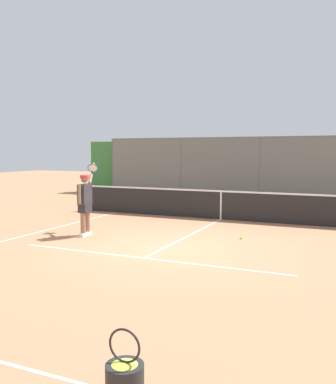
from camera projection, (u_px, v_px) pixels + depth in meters
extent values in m
plane|color=#B27551|center=(165.00, 247.00, 9.87)|extent=(60.00, 60.00, 0.00)
cube|color=white|center=(144.00, 258.00, 8.87)|extent=(6.23, 0.05, 0.01)
cube|color=white|center=(16.00, 238.00, 10.94)|extent=(0.05, 10.07, 0.01)
cube|color=white|center=(191.00, 234.00, 11.39)|extent=(0.05, 5.54, 0.01)
cylinder|color=slate|center=(260.00, 169.00, 19.20)|extent=(0.07, 0.07, 2.91)
cylinder|color=slate|center=(180.00, 167.00, 20.78)|extent=(0.07, 0.07, 2.91)
cylinder|color=slate|center=(113.00, 166.00, 22.36)|extent=(0.07, 0.07, 2.91)
cylinder|color=slate|center=(260.00, 137.00, 19.06)|extent=(15.60, 0.05, 0.05)
cube|color=slate|center=(260.00, 169.00, 19.20)|extent=(15.60, 0.02, 2.91)
cube|color=#387A3D|center=(262.00, 170.00, 19.80)|extent=(18.60, 0.90, 2.76)
cube|color=#ADADA8|center=(258.00, 199.00, 19.17)|extent=(16.60, 0.18, 0.15)
cylinder|color=#2D2D2D|center=(91.00, 197.00, 15.93)|extent=(0.09, 0.09, 1.07)
cube|color=black|center=(221.00, 206.00, 13.86)|extent=(10.16, 0.02, 0.91)
cube|color=white|center=(221.00, 191.00, 13.81)|extent=(10.16, 0.04, 0.05)
cube|color=white|center=(221.00, 206.00, 13.86)|extent=(0.05, 0.04, 0.91)
cube|color=silver|center=(83.00, 235.00, 11.14)|extent=(0.14, 0.27, 0.09)
cylinder|color=#8C664C|center=(83.00, 219.00, 11.10)|extent=(0.13, 0.13, 0.75)
cube|color=silver|center=(88.00, 233.00, 11.38)|extent=(0.14, 0.27, 0.09)
cylinder|color=#8C664C|center=(87.00, 218.00, 11.34)|extent=(0.13, 0.13, 0.75)
cube|color=#28282D|center=(85.00, 207.00, 11.19)|extent=(0.27, 0.42, 0.26)
cube|color=#2D2D33|center=(85.00, 194.00, 11.15)|extent=(0.27, 0.48, 0.54)
cylinder|color=#8C664C|center=(79.00, 194.00, 10.88)|extent=(0.08, 0.08, 0.50)
cylinder|color=#8C664C|center=(90.00, 179.00, 11.55)|extent=(0.23, 0.37, 0.28)
sphere|color=#8C664C|center=(84.00, 179.00, 11.11)|extent=(0.21, 0.21, 0.21)
cylinder|color=red|center=(84.00, 177.00, 11.11)|extent=(0.27, 0.27, 0.08)
cube|color=red|center=(86.00, 177.00, 11.22)|extent=(0.20, 0.21, 0.02)
cylinder|color=black|center=(92.00, 173.00, 11.77)|extent=(0.10, 0.17, 0.13)
torus|color=#28569E|center=(93.00, 168.00, 11.94)|extent=(0.34, 0.29, 0.26)
cylinder|color=silver|center=(93.00, 168.00, 11.94)|extent=(0.28, 0.23, 0.21)
sphere|color=#D6E042|center=(94.00, 164.00, 12.11)|extent=(0.07, 0.07, 0.07)
sphere|color=#C1D138|center=(241.00, 238.00, 10.78)|extent=(0.07, 0.07, 0.07)
torus|color=black|center=(124.00, 346.00, 3.41)|extent=(0.29, 0.02, 0.29)
ellipsoid|color=#D6E042|center=(125.00, 368.00, 3.43)|extent=(0.27, 0.27, 0.10)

